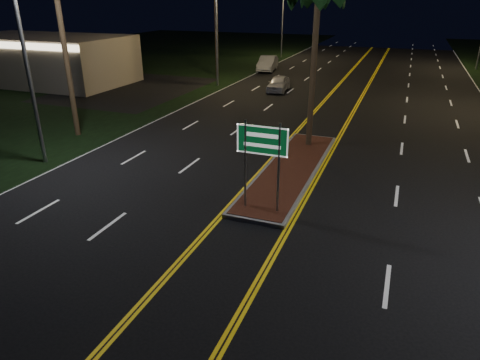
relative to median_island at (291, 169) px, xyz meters
The scene contains 10 objects.
ground 7.00m from the median_island, 90.00° to the right, with size 120.00×120.00×0.00m, color black.
grass_left 34.99m from the median_island, 149.04° to the left, with size 40.00×110.00×0.01m, color black.
median_island is the anchor object (origin of this frame).
highway_sign 4.80m from the median_island, 90.00° to the right, with size 1.80×0.08×3.20m.
commercial_building 29.13m from the median_island, 153.45° to the left, with size 15.00×8.12×4.00m.
streetlight_left_near 12.36m from the median_island, 164.22° to the right, with size 1.91×0.44×9.00m.
streetlight_left_mid 20.80m from the median_island, 121.98° to the left, with size 1.91×0.44×9.00m.
streetlight_left_far 38.89m from the median_island, 106.00° to the left, with size 1.91×0.44×9.00m.
car_near 17.49m from the median_island, 108.08° to the left, with size 1.84×4.29×1.43m, color silver.
car_far 27.81m from the median_island, 109.72° to the left, with size 2.23×5.19×1.73m, color #B9BDC3.
Camera 1 is at (4.18, -10.19, 7.12)m, focal length 32.00 mm.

